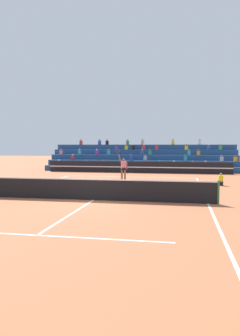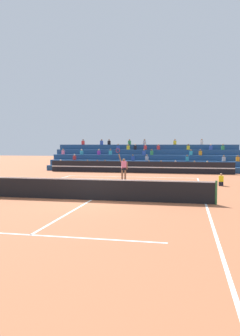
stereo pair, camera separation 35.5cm
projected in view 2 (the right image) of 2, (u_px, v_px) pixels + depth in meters
The scene contains 8 objects.
ground_plane at pixel (91, 200), 16.20m from camera, with size 120.00×120.00×0.00m, color #AD603D.
court_lines at pixel (91, 200), 16.20m from camera, with size 11.10×23.90×0.01m.
tennis_net at pixel (91, 189), 16.16m from camera, with size 12.00×0.10×1.10m.
sponsor_banner_wall at pixel (139, 167), 32.01m from camera, with size 18.00×0.26×1.10m.
bleacher_stand at pixel (144, 161), 35.69m from camera, with size 20.01×4.75×3.38m.
ball_kid_courtside at pixel (221, 181), 21.82m from camera, with size 0.30×0.36×0.84m.
tennis_player at pixel (124, 168), 24.38m from camera, with size 0.88×0.41×2.50m.
tennis_ball at pixel (154, 180), 24.88m from camera, with size 0.07×0.07×0.07m, color #C6DB33.
Camera 2 is at (4.61, -15.44, 2.74)m, focal length 35.00 mm.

